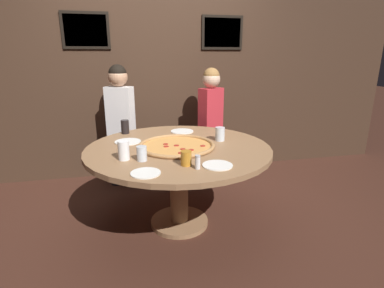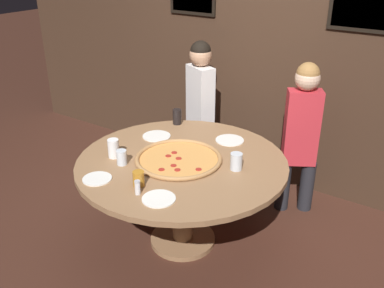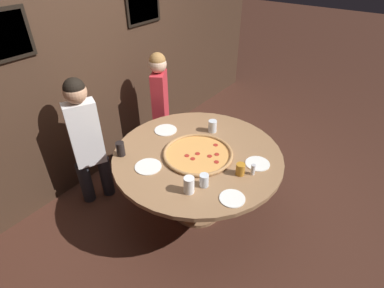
# 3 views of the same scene
# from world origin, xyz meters

# --- Properties ---
(ground_plane) EXTENTS (24.00, 24.00, 0.00)m
(ground_plane) POSITION_xyz_m (0.00, 0.00, 0.00)
(ground_plane) COLOR #422319
(back_wall) EXTENTS (6.40, 0.08, 2.60)m
(back_wall) POSITION_xyz_m (0.00, 1.38, 1.30)
(back_wall) COLOR #3D281C
(back_wall) RESTS_ON ground_plane
(dining_table) EXTENTS (1.56, 1.56, 0.74)m
(dining_table) POSITION_xyz_m (0.00, 0.00, 0.61)
(dining_table) COLOR #936B47
(dining_table) RESTS_ON ground_plane
(giant_pizza) EXTENTS (0.65, 0.65, 0.03)m
(giant_pizza) POSITION_xyz_m (-0.02, -0.02, 0.75)
(giant_pizza) COLOR #E0994C
(giant_pizza) RESTS_ON dining_table
(drink_cup_near_left) EXTENTS (0.09, 0.09, 0.12)m
(drink_cup_near_left) POSITION_xyz_m (0.40, 0.10, 0.80)
(drink_cup_near_left) COLOR silver
(drink_cup_near_left) RESTS_ON dining_table
(drink_cup_far_left) EXTENTS (0.07, 0.07, 0.11)m
(drink_cup_far_left) POSITION_xyz_m (-0.32, -0.29, 0.80)
(drink_cup_far_left) COLOR silver
(drink_cup_far_left) RESTS_ON dining_table
(drink_cup_far_right) EXTENTS (0.08, 0.08, 0.14)m
(drink_cup_far_right) POSITION_xyz_m (-0.45, -0.24, 0.81)
(drink_cup_far_right) COLOR white
(drink_cup_far_right) RESTS_ON dining_table
(drink_cup_near_right) EXTENTS (0.08, 0.08, 0.10)m
(drink_cup_near_right) POSITION_xyz_m (-0.03, -0.46, 0.79)
(drink_cup_near_right) COLOR #BC7A23
(drink_cup_near_right) RESTS_ON dining_table
(drink_cup_by_shaker) EXTENTS (0.08, 0.08, 0.13)m
(drink_cup_by_shaker) POSITION_xyz_m (-0.44, 0.55, 0.81)
(drink_cup_by_shaker) COLOR black
(drink_cup_by_shaker) RESTS_ON dining_table
(white_plate_right_side) EXTENTS (0.23, 0.23, 0.01)m
(white_plate_right_side) POSITION_xyz_m (0.13, 0.50, 0.74)
(white_plate_right_side) COLOR white
(white_plate_right_side) RESTS_ON dining_table
(white_plate_far_back) EXTENTS (0.21, 0.21, 0.01)m
(white_plate_far_back) POSITION_xyz_m (0.18, -0.52, 0.74)
(white_plate_far_back) COLOR white
(white_plate_far_back) RESTS_ON dining_table
(white_plate_near_front) EXTENTS (0.23, 0.23, 0.01)m
(white_plate_near_front) POSITION_xyz_m (-0.42, 0.23, 0.74)
(white_plate_near_front) COLOR white
(white_plate_near_front) RESTS_ON dining_table
(white_plate_beside_cup) EXTENTS (0.20, 0.20, 0.01)m
(white_plate_beside_cup) POSITION_xyz_m (-0.32, -0.55, 0.74)
(white_plate_beside_cup) COLOR white
(white_plate_beside_cup) RESTS_ON dining_table
(condiment_shaker) EXTENTS (0.04, 0.04, 0.10)m
(condiment_shaker) POSITION_xyz_m (0.04, -0.54, 0.79)
(condiment_shaker) COLOR silver
(condiment_shaker) RESTS_ON dining_table
(diner_side_right) EXTENTS (0.35, 0.28, 1.35)m
(diner_side_right) POSITION_xyz_m (0.56, 0.95, 0.77)
(diner_side_right) COLOR #232328
(diner_side_right) RESTS_ON ground_plane
(diner_far_right) EXTENTS (0.37, 0.27, 1.39)m
(diner_far_right) POSITION_xyz_m (-0.48, 0.99, 0.79)
(diner_far_right) COLOR #232328
(diner_far_right) RESTS_ON ground_plane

